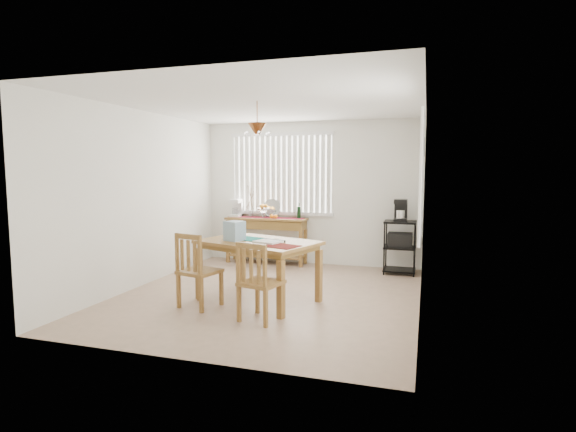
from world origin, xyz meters
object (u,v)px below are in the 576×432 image
(chair_right, at_px, (259,282))
(chair_left, at_px, (197,271))
(cart_items, at_px, (401,211))
(wire_cart, at_px, (400,242))
(sideboard, at_px, (267,229))
(dining_table, at_px, (258,248))

(chair_right, bearing_deg, chair_left, 164.22)
(cart_items, relative_size, chair_right, 0.39)
(cart_items, distance_m, chair_left, 3.58)
(wire_cart, bearing_deg, chair_left, -131.05)
(chair_right, bearing_deg, cart_items, 64.60)
(sideboard, xyz_separation_m, wire_cart, (2.41, -0.15, -0.11))
(wire_cart, bearing_deg, sideboard, 176.45)
(dining_table, bearing_deg, chair_left, -140.57)
(dining_table, height_order, chair_left, chair_left)
(sideboard, bearing_deg, cart_items, -3.32)
(cart_items, bearing_deg, dining_table, -128.15)
(wire_cart, relative_size, cart_items, 2.43)
(dining_table, bearing_deg, wire_cart, 51.73)
(wire_cart, xyz_separation_m, chair_left, (-2.32, -2.66, -0.07))
(wire_cart, xyz_separation_m, dining_table, (-1.70, -2.15, 0.18))
(sideboard, height_order, wire_cart, wire_cart)
(chair_right, bearing_deg, dining_table, 111.67)
(cart_items, xyz_separation_m, chair_left, (-2.32, -2.67, -0.58))
(cart_items, relative_size, chair_left, 0.38)
(wire_cart, height_order, cart_items, cart_items)
(dining_table, bearing_deg, cart_items, 51.85)
(wire_cart, height_order, chair_left, chair_left)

